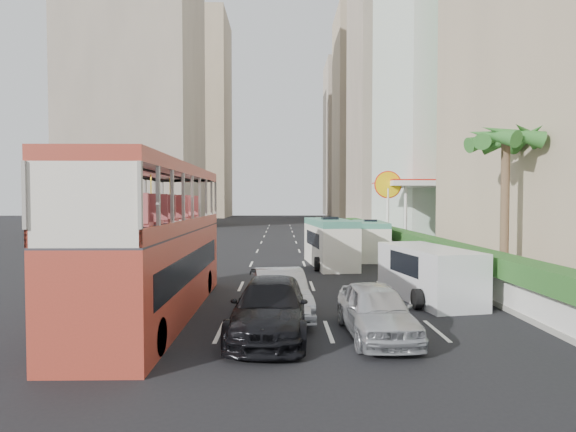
{
  "coord_description": "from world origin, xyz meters",
  "views": [
    {
      "loc": [
        -1.81,
        -15.06,
        3.87
      ],
      "look_at": [
        -1.5,
        4.0,
        3.2
      ],
      "focal_mm": 28.0,
      "sensor_mm": 36.0,
      "label": 1
    }
  ],
  "objects_px": {
    "van_asset": "(332,260)",
    "shell_station": "(419,213)",
    "panel_van_far": "(354,236)",
    "minibus_near": "(330,242)",
    "panel_van_near": "(428,273)",
    "minibus_far": "(370,240)",
    "double_decker_bus": "(156,240)",
    "car_black": "(271,333)",
    "car_silver_lane_a": "(280,315)",
    "car_silver_lane_b": "(376,336)",
    "palm_tree": "(505,212)"
  },
  "relations": [
    {
      "from": "car_silver_lane_a",
      "to": "panel_van_far",
      "type": "height_order",
      "value": "panel_van_far"
    },
    {
      "from": "minibus_near",
      "to": "shell_station",
      "type": "bearing_deg",
      "value": 46.53
    },
    {
      "from": "car_silver_lane_b",
      "to": "van_asset",
      "type": "xyz_separation_m",
      "value": [
        0.58,
        16.24,
        0.0
      ]
    },
    {
      "from": "car_silver_lane_a",
      "to": "car_silver_lane_b",
      "type": "relative_size",
      "value": 1.05
    },
    {
      "from": "car_silver_lane_b",
      "to": "shell_station",
      "type": "bearing_deg",
      "value": 68.26
    },
    {
      "from": "minibus_near",
      "to": "panel_van_near",
      "type": "relative_size",
      "value": 1.21
    },
    {
      "from": "palm_tree",
      "to": "panel_van_far",
      "type": "bearing_deg",
      "value": 101.13
    },
    {
      "from": "car_silver_lane_b",
      "to": "panel_van_far",
      "type": "height_order",
      "value": "panel_van_far"
    },
    {
      "from": "car_black",
      "to": "panel_van_near",
      "type": "distance_m",
      "value": 7.57
    },
    {
      "from": "double_decker_bus",
      "to": "panel_van_near",
      "type": "relative_size",
      "value": 2.16
    },
    {
      "from": "palm_tree",
      "to": "minibus_far",
      "type": "bearing_deg",
      "value": 108.88
    },
    {
      "from": "minibus_far",
      "to": "panel_van_near",
      "type": "height_order",
      "value": "minibus_far"
    },
    {
      "from": "double_decker_bus",
      "to": "car_black",
      "type": "xyz_separation_m",
      "value": [
        3.9,
        -2.16,
        -2.53
      ]
    },
    {
      "from": "panel_van_near",
      "to": "palm_tree",
      "type": "distance_m",
      "value": 4.84
    },
    {
      "from": "car_silver_lane_a",
      "to": "car_silver_lane_b",
      "type": "distance_m",
      "value": 3.6
    },
    {
      "from": "car_silver_lane_a",
      "to": "double_decker_bus",
      "type": "bearing_deg",
      "value": 171.54
    },
    {
      "from": "minibus_far",
      "to": "panel_van_far",
      "type": "bearing_deg",
      "value": 93.05
    },
    {
      "from": "van_asset",
      "to": "shell_station",
      "type": "bearing_deg",
      "value": 45.85
    },
    {
      "from": "panel_van_far",
      "to": "minibus_near",
      "type": "bearing_deg",
      "value": -111.18
    },
    {
      "from": "shell_station",
      "to": "car_silver_lane_a",
      "type": "bearing_deg",
      "value": -117.1
    },
    {
      "from": "minibus_far",
      "to": "panel_van_far",
      "type": "height_order",
      "value": "minibus_far"
    },
    {
      "from": "double_decker_bus",
      "to": "minibus_near",
      "type": "xyz_separation_m",
      "value": [
        7.1,
        11.37,
        -1.16
      ]
    },
    {
      "from": "car_black",
      "to": "palm_tree",
      "type": "xyz_separation_m",
      "value": [
        9.9,
        6.16,
        3.38
      ]
    },
    {
      "from": "car_silver_lane_a",
      "to": "minibus_far",
      "type": "relative_size",
      "value": 0.83
    },
    {
      "from": "van_asset",
      "to": "palm_tree",
      "type": "xyz_separation_m",
      "value": [
        6.32,
        -9.78,
        3.38
      ]
    },
    {
      "from": "double_decker_bus",
      "to": "car_black",
      "type": "relative_size",
      "value": 2.08
    },
    {
      "from": "panel_van_far",
      "to": "car_silver_lane_b",
      "type": "bearing_deg",
      "value": -102.23
    },
    {
      "from": "minibus_near",
      "to": "palm_tree",
      "type": "bearing_deg",
      "value": -53.74
    },
    {
      "from": "minibus_far",
      "to": "panel_van_near",
      "type": "distance_m",
      "value": 12.39
    },
    {
      "from": "car_black",
      "to": "panel_van_far",
      "type": "xyz_separation_m",
      "value": [
        6.38,
        24.04,
        0.92
      ]
    },
    {
      "from": "shell_station",
      "to": "double_decker_bus",
      "type": "bearing_deg",
      "value": -124.82
    },
    {
      "from": "car_silver_lane_a",
      "to": "minibus_far",
      "type": "bearing_deg",
      "value": 61.0
    },
    {
      "from": "van_asset",
      "to": "panel_van_far",
      "type": "distance_m",
      "value": 8.62
    },
    {
      "from": "panel_van_far",
      "to": "shell_station",
      "type": "distance_m",
      "value": 6.11
    },
    {
      "from": "van_asset",
      "to": "minibus_far",
      "type": "xyz_separation_m",
      "value": [
        2.68,
        0.88,
        1.23
      ]
    },
    {
      "from": "car_black",
      "to": "shell_station",
      "type": "bearing_deg",
      "value": 67.85
    },
    {
      "from": "panel_van_near",
      "to": "car_silver_lane_a",
      "type": "bearing_deg",
      "value": -167.53
    },
    {
      "from": "panel_van_near",
      "to": "minibus_far",
      "type": "bearing_deg",
      "value": 78.98
    },
    {
      "from": "van_asset",
      "to": "panel_van_far",
      "type": "xyz_separation_m",
      "value": [
        2.8,
        8.1,
        0.92
      ]
    },
    {
      "from": "minibus_near",
      "to": "panel_van_far",
      "type": "xyz_separation_m",
      "value": [
        3.19,
        10.51,
        -0.45
      ]
    },
    {
      "from": "car_silver_lane_a",
      "to": "palm_tree",
      "type": "bearing_deg",
      "value": 16.17
    },
    {
      "from": "double_decker_bus",
      "to": "car_black",
      "type": "height_order",
      "value": "double_decker_bus"
    },
    {
      "from": "panel_van_far",
      "to": "double_decker_bus",
      "type": "bearing_deg",
      "value": -119.48
    },
    {
      "from": "van_asset",
      "to": "panel_van_near",
      "type": "bearing_deg",
      "value": -79.32
    },
    {
      "from": "car_black",
      "to": "car_silver_lane_a",
      "type": "bearing_deg",
      "value": 85.91
    },
    {
      "from": "car_silver_lane_b",
      "to": "van_asset",
      "type": "relative_size",
      "value": 1.03
    },
    {
      "from": "minibus_near",
      "to": "shell_station",
      "type": "relative_size",
      "value": 0.77
    },
    {
      "from": "panel_van_near",
      "to": "car_black",
      "type": "bearing_deg",
      "value": -153.71
    },
    {
      "from": "panel_van_near",
      "to": "double_decker_bus",
      "type": "bearing_deg",
      "value": -177.12
    },
    {
      "from": "shell_station",
      "to": "palm_tree",
      "type": "bearing_deg",
      "value": -96.6
    }
  ]
}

